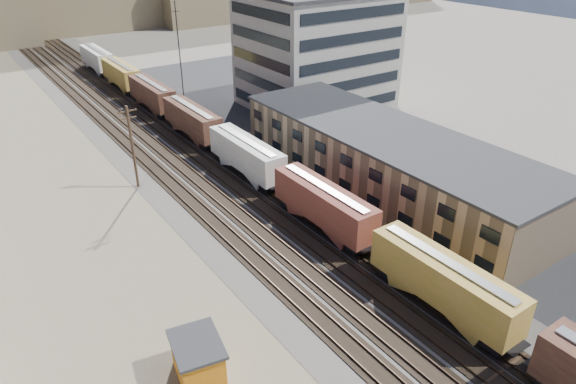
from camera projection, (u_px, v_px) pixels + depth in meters
ballast_bed at (177, 149)px, 71.04m from camera, size 18.00×200.00×0.06m
dirt_yard at (39, 223)px, 53.68m from camera, size 24.00×180.00×0.03m
asphalt_lot at (369, 148)px, 71.29m from camera, size 26.00×120.00×0.04m
rail_tracks at (173, 149)px, 70.72m from camera, size 11.40×200.00×0.24m
freight_train at (217, 135)px, 68.06m from camera, size 3.00×119.74×4.46m
warehouse at (386, 161)px, 58.79m from camera, size 12.40×40.40×7.25m
office_tower at (317, 50)px, 84.46m from camera, size 22.60×18.60×18.45m
utility_pole_north at (132, 146)px, 58.48m from camera, size 2.20×0.32×10.00m
radio_mast at (180, 63)px, 77.08m from camera, size 1.20×0.16×18.00m
maintenance_shed at (198, 359)px, 34.87m from camera, size 3.95×4.71×3.07m
parked_car_white at (573, 231)px, 50.76m from camera, size 2.02×4.72×1.51m
parked_car_blue at (324, 124)px, 77.82m from camera, size 6.10×5.24×1.56m
parked_car_far at (338, 113)px, 82.47m from camera, size 3.17×4.55×1.44m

